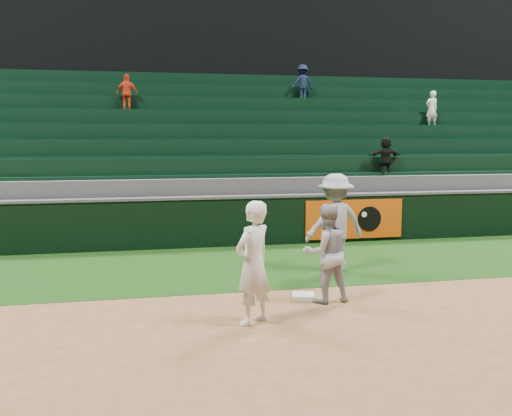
{
  "coord_description": "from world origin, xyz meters",
  "views": [
    {
      "loc": [
        -2.46,
        -8.62,
        2.69
      ],
      "look_at": [
        -0.15,
        2.3,
        1.3
      ],
      "focal_mm": 40.0,
      "sensor_mm": 36.0,
      "label": 1
    }
  ],
  "objects_px": {
    "first_baseman": "(253,263)",
    "base_coach": "(335,223)",
    "first_base": "(303,296)",
    "baserunner": "(326,253)"
  },
  "relations": [
    {
      "from": "baserunner",
      "to": "base_coach",
      "type": "bearing_deg",
      "value": -118.49
    },
    {
      "from": "first_baseman",
      "to": "first_base",
      "type": "bearing_deg",
      "value": -173.15
    },
    {
      "from": "first_base",
      "to": "first_baseman",
      "type": "height_order",
      "value": "first_baseman"
    },
    {
      "from": "base_coach",
      "to": "first_base",
      "type": "bearing_deg",
      "value": 45.31
    },
    {
      "from": "first_base",
      "to": "base_coach",
      "type": "height_order",
      "value": "base_coach"
    },
    {
      "from": "baserunner",
      "to": "base_coach",
      "type": "distance_m",
      "value": 2.19
    },
    {
      "from": "first_base",
      "to": "baserunner",
      "type": "height_order",
      "value": "baserunner"
    },
    {
      "from": "base_coach",
      "to": "first_baseman",
      "type": "bearing_deg",
      "value": 40.43
    },
    {
      "from": "first_baseman",
      "to": "base_coach",
      "type": "relative_size",
      "value": 0.91
    },
    {
      "from": "first_base",
      "to": "base_coach",
      "type": "bearing_deg",
      "value": 56.35
    }
  ]
}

